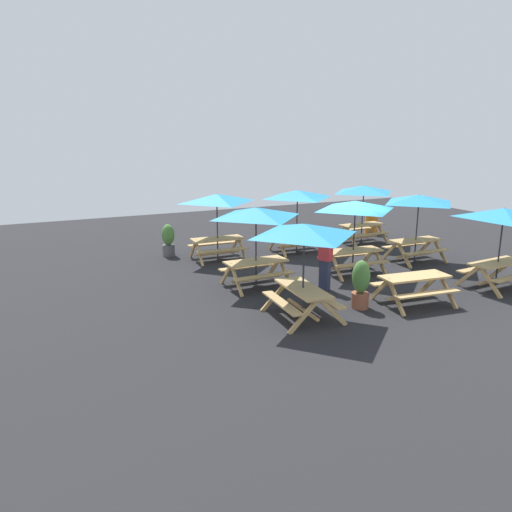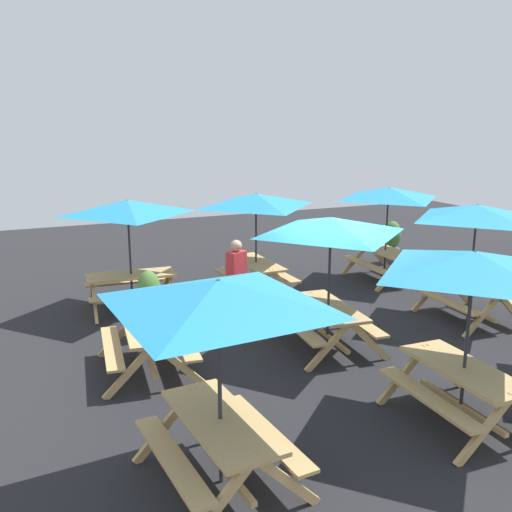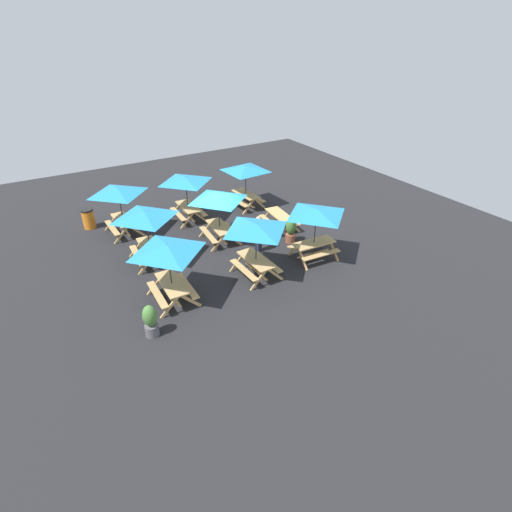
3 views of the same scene
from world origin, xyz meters
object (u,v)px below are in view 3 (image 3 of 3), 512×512
picnic_table_5 (280,218)px  picnic_table_7 (145,218)px  picnic_table_4 (316,216)px  picnic_table_8 (168,253)px  picnic_table_0 (246,171)px  potted_plant_0 (291,230)px  trash_bin_orange (88,219)px  person_standing (259,233)px  picnic_table_2 (256,231)px  picnic_table_3 (218,201)px  picnic_table_1 (186,183)px  picnic_table_6 (118,194)px  potted_plant_1 (150,321)px

picnic_table_5 → picnic_table_7: size_ratio=0.83×
picnic_table_4 → picnic_table_8: size_ratio=1.00×
picnic_table_0 → potted_plant_0: 4.77m
picnic_table_7 → picnic_table_0: bearing=118.4°
trash_bin_orange → person_standing: 8.55m
picnic_table_2 → trash_bin_orange: (-7.87, -4.72, -1.49)m
picnic_table_3 → picnic_table_5: bearing=88.7°
potted_plant_0 → person_standing: size_ratio=0.74×
picnic_table_2 → picnic_table_1: bearing=-179.0°
picnic_table_6 → trash_bin_orange: picnic_table_6 is taller
picnic_table_8 → potted_plant_1: bearing=-40.0°
trash_bin_orange → person_standing: person_standing is taller
picnic_table_4 → picnic_table_2: bearing=-177.9°
picnic_table_7 → picnic_table_8: bearing=-0.6°
trash_bin_orange → picnic_table_1: bearing=69.5°
picnic_table_7 → potted_plant_0: bearing=78.2°
trash_bin_orange → potted_plant_1: 9.13m
picnic_table_5 → potted_plant_1: potted_plant_1 is taller
picnic_table_6 → picnic_table_5: bearing=61.6°
picnic_table_4 → person_standing: (-1.72, -1.67, -1.10)m
trash_bin_orange → picnic_table_0: bearing=77.5°
picnic_table_1 → picnic_table_8: (6.04, -3.17, 0.00)m
picnic_table_0 → trash_bin_orange: bearing=-107.0°
picnic_table_7 → potted_plant_1: picnic_table_7 is taller
picnic_table_0 → person_standing: (4.53, -1.98, -1.10)m
picnic_table_0 → person_standing: bearing=-28.2°
picnic_table_1 → picnic_table_3: 2.88m
trash_bin_orange → picnic_table_5: bearing=58.3°
picnic_table_0 → picnic_table_7: 6.93m
picnic_table_2 → person_standing: (-1.62, 1.11, -1.10)m
picnic_table_0 → picnic_table_1: (-0.04, -3.32, 0.00)m
picnic_table_0 → picnic_table_4: 6.25m
picnic_table_3 → picnic_table_4: 4.35m
picnic_table_1 → potted_plant_1: size_ratio=2.02×
picnic_table_8 → potted_plant_1: 2.35m
picnic_table_0 → picnic_table_2: same height
picnic_table_0 → trash_bin_orange: (-1.73, -7.81, -1.49)m
picnic_table_3 → picnic_table_4: bearing=42.8°
picnic_table_7 → trash_bin_orange: (-4.67, -1.53, -1.49)m
picnic_table_3 → person_standing: bearing=35.3°
picnic_table_0 → potted_plant_1: 10.80m
picnic_table_2 → picnic_table_7: (-3.20, -3.18, 0.00)m
picnic_table_5 → potted_plant_1: (4.26, -7.80, 0.03)m
picnic_table_7 → potted_plant_0: picnic_table_7 is taller
picnic_table_2 → picnic_table_6: 7.21m
picnic_table_3 → picnic_table_7: 3.29m
picnic_table_7 → trash_bin_orange: size_ratio=2.38×
picnic_table_1 → potted_plant_1: bearing=-29.3°
picnic_table_6 → person_standing: picnic_table_6 is taller
picnic_table_0 → picnic_table_5: bearing=-3.5°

